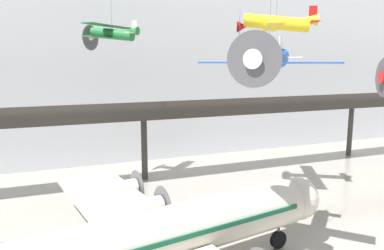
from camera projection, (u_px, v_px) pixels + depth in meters
hangar_back_wall at (125, 52)px, 49.62m from camera, size 140.00×3.00×29.43m
mezzanine_walkway at (146, 115)px, 41.31m from camera, size 110.00×3.20×9.25m
airliner_silver_main at (146, 240)px, 21.48m from camera, size 27.93×32.09×9.54m
suspended_plane_green_biplane at (112, 34)px, 38.43m from camera, size 6.31×6.32×8.84m
suspended_plane_yellow_lowwing at (276, 23)px, 35.14m from camera, size 7.81×8.78×8.42m
suspended_plane_blue_trainer at (269, 57)px, 23.26m from camera, size 7.41×7.47×11.28m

